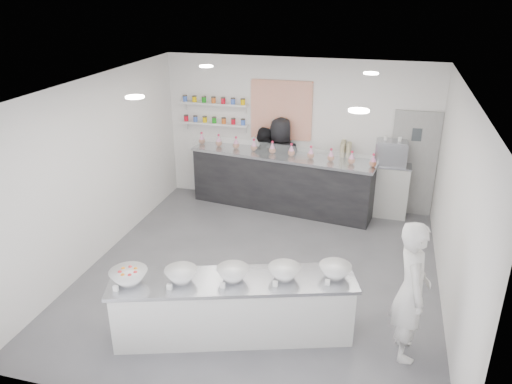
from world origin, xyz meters
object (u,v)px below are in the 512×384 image
prep_counter (234,307)px  back_bar (281,182)px  staff_left (264,165)px  staff_right (280,162)px  woman_prep (411,291)px  espresso_ledge (371,188)px  espresso_machine (391,153)px

prep_counter → back_bar: back_bar is taller
prep_counter → staff_left: (-0.69, 4.35, 0.39)m
staff_right → woman_prep: bearing=106.7°
espresso_ledge → staff_left: 2.22m
staff_left → prep_counter: bearing=123.9°
espresso_machine → staff_right: size_ratio=0.32×
espresso_machine → prep_counter: bearing=-112.8°
espresso_ledge → staff_right: 1.90m
prep_counter → espresso_ledge: (1.51, 4.34, 0.11)m
woman_prep → prep_counter: bearing=88.0°
espresso_machine → back_bar: bearing=-173.6°
prep_counter → woman_prep: woman_prep is taller
staff_left → back_bar: bearing=174.3°
espresso_ledge → staff_left: staff_left is taller
back_bar → staff_right: (-0.08, 0.25, 0.34)m
espresso_ledge → espresso_machine: bearing=0.0°
back_bar → prep_counter: bearing=-78.0°
woman_prep → espresso_machine: bearing=-3.2°
prep_counter → staff_right: bearing=76.6°
espresso_machine → staff_left: staff_left is taller
espresso_machine → woman_prep: 4.14m
back_bar → espresso_machine: bearing=14.6°
espresso_ledge → staff_right: size_ratio=0.79×
back_bar → staff_right: staff_right is taller
espresso_machine → staff_right: bearing=179.6°
espresso_ledge → espresso_machine: size_ratio=2.43×
staff_right → espresso_ledge: bearing=164.8°
staff_left → staff_right: staff_right is taller
back_bar → staff_right: size_ratio=2.03×
back_bar → staff_left: staff_left is taller
staff_right → back_bar: bearing=92.9°
back_bar → staff_left: size_ratio=2.30×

